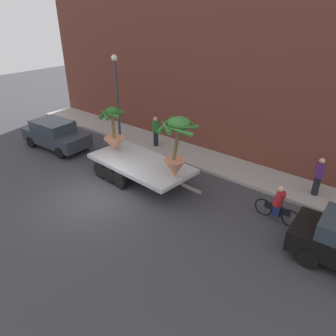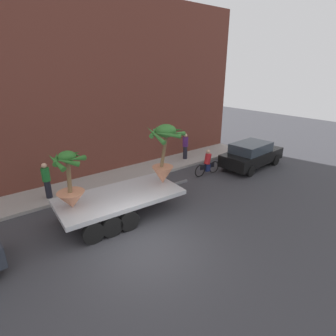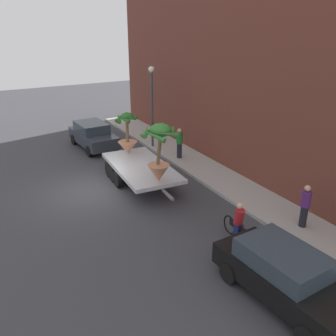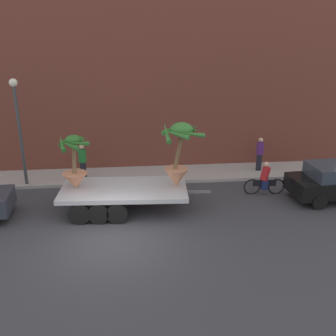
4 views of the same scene
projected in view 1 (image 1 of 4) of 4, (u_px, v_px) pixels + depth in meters
ground_plane at (96, 198)px, 13.61m from camera, size 60.00×60.00×0.00m
sidewalk at (182, 152)px, 17.75m from camera, size 24.00×2.20×0.15m
building_facade at (203, 60)px, 16.76m from camera, size 24.00×1.20×9.58m
flatbed_trailer at (137, 164)px, 14.84m from camera, size 6.07×2.71×0.98m
potted_palm_rear at (176, 147)px, 12.64m from camera, size 1.72×1.71×2.63m
potted_palm_middle at (114, 132)px, 15.33m from camera, size 1.27×1.28×2.18m
cyclist at (278, 205)px, 11.93m from camera, size 1.84×0.36×1.54m
trailing_car at (56, 134)px, 18.09m from camera, size 4.17×2.09×1.58m
pedestrian_near_gate at (156, 131)px, 17.94m from camera, size 0.36×0.36×1.71m
pedestrian_far_left at (319, 176)px, 13.22m from camera, size 0.36×0.36×1.71m
street_lamp at (116, 87)px, 18.13m from camera, size 0.36×0.36×4.83m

